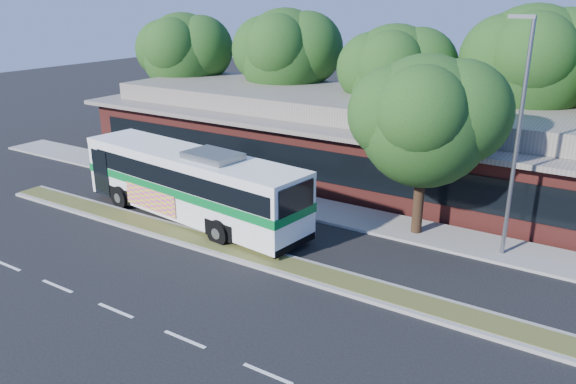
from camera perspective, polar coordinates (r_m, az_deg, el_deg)
name	(u,v)px	position (r m, az deg, el deg)	size (l,w,h in m)	color
ground	(215,254)	(22.52, -7.46, -6.30)	(120.00, 120.00, 0.00)	black
median_strip	(224,247)	(22.90, -6.51, -5.59)	(26.00, 1.10, 0.15)	#4B5122
sidewalk	(299,205)	(27.28, 1.14, -1.33)	(44.00, 2.60, 0.12)	gray
parking_lot	(107,142)	(41.45, -17.88, 4.87)	(14.00, 12.00, 0.01)	black
plaza_building	(360,137)	(32.23, 7.34, 5.61)	(33.20, 11.20, 4.45)	maroon
lamp_post	(517,134)	(22.23, 22.26, 5.48)	(0.93, 0.18, 9.07)	slate
tree_bg_a	(189,53)	(41.52, -10.03, 13.76)	(6.47, 5.80, 8.63)	black
tree_bg_b	(292,53)	(37.44, 0.42, 13.89)	(6.69, 6.00, 9.00)	black
tree_bg_c	(402,72)	(33.01, 11.49, 11.83)	(6.24, 5.60, 8.26)	black
tree_bg_d	(541,63)	(32.07, 24.29, 11.83)	(6.91, 6.20, 9.37)	black
transit_bus	(192,180)	(25.47, -9.75, 1.25)	(12.33, 4.00, 3.40)	white
sedan	(173,154)	(34.34, -11.62, 3.80)	(2.03, 4.98, 1.45)	silver
sidewalk_tree	(436,119)	(23.26, 14.77, 7.20)	(5.96, 5.35, 7.59)	black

